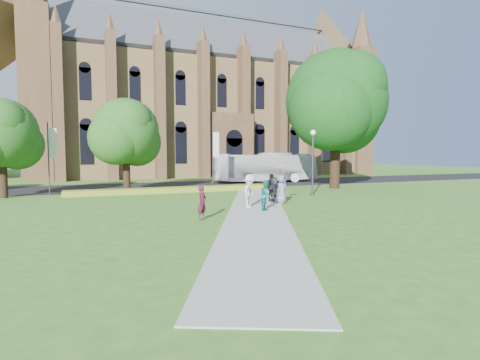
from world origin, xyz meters
name	(u,v)px	position (x,y,z in m)	size (l,w,h in m)	color
ground	(264,213)	(0.00, 0.00, 0.00)	(160.00, 160.00, 0.00)	#366B20
road	(180,185)	(0.00, 20.00, 0.01)	(160.00, 10.00, 0.02)	black
footpath	(257,210)	(0.00, 1.00, 0.02)	(3.20, 30.00, 0.04)	#B2B2A8
flower_hedge	(176,190)	(-2.00, 13.20, 0.23)	(18.00, 1.40, 0.45)	gold
cathedral	(211,94)	(10.00, 39.73, 12.98)	(52.60, 18.25, 28.00)	brown
streetlamp	(313,154)	(7.50, 6.50, 3.30)	(0.44, 0.44, 5.24)	#38383D
large_tree	(336,101)	(13.00, 11.00, 8.37)	(9.60, 9.60, 13.20)	#332114
street_tree_0	(1,133)	(-15.00, 14.00, 4.87)	(5.20, 5.20, 7.50)	#332114
street_tree_1	(126,132)	(-6.00, 14.50, 5.22)	(5.60, 5.60, 8.05)	#332114
banner_pole_0	(214,153)	(2.11, 15.20, 3.39)	(0.70, 0.10, 6.00)	#38383D
banner_pole_1	(50,153)	(-11.89, 15.20, 3.39)	(0.70, 0.10, 6.00)	#38383D
tour_coach	(265,168)	(10.23, 20.53, 1.74)	(2.88, 12.32, 3.43)	white
pedestrian_0	(202,203)	(-3.88, -0.84, 0.89)	(0.62, 0.41, 1.69)	#50122B
pedestrian_1	(266,195)	(0.42, 0.56, 0.92)	(0.86, 0.67, 1.76)	#156C66
pedestrian_2	(249,192)	(-0.02, 2.02, 1.00)	(1.25, 0.72, 1.93)	silver
pedestrian_3	(271,187)	(2.72, 4.44, 1.00)	(1.12, 0.47, 1.92)	black
pedestrian_4	(282,189)	(2.84, 3.10, 0.97)	(0.91, 0.59, 1.87)	slate
pedestrian_5	(274,189)	(2.63, 3.79, 0.90)	(1.60, 0.51, 1.73)	#292A31
parasol	(284,170)	(3.02, 3.20, 2.24)	(0.76, 0.76, 0.67)	#CA918F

